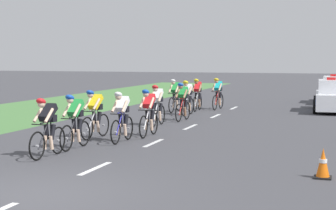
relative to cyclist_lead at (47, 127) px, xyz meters
name	(u,v)px	position (x,y,z in m)	size (l,w,h in m)	color
ground_plane	(36,194)	(1.77, -3.49, -0.79)	(160.00, 160.00, 0.00)	#424247
grass_verge	(28,111)	(-7.12, 10.51, -0.78)	(7.00, 60.00, 0.01)	#4C7F42
lane_markings_centre	(174,134)	(1.77, 5.07, -0.78)	(0.14, 21.60, 0.01)	white
cyclist_lead	(47,127)	(0.00, 0.00, 0.00)	(0.42, 1.72, 1.56)	black
cyclist_second	(75,121)	(0.06, 1.39, 0.00)	(0.42, 1.72, 1.56)	black
cyclist_third	(122,116)	(0.81, 2.93, 0.00)	(0.42, 1.72, 1.56)	black
cyclist_fourth	(95,113)	(-0.30, 3.41, 0.00)	(0.44, 1.72, 1.56)	black
cyclist_fifth	(149,112)	(1.16, 4.32, 0.00)	(0.42, 1.72, 1.56)	black
cyclist_sixth	(157,105)	(0.52, 7.01, 0.00)	(0.42, 1.72, 1.56)	black
cyclist_seventh	(183,101)	(0.93, 8.90, 0.00)	(0.43, 1.72, 1.56)	black
cyclist_eighth	(187,97)	(0.52, 11.02, 0.00)	(0.42, 1.72, 1.56)	black
cyclist_ninth	(175,95)	(-0.40, 12.15, 0.00)	(0.42, 1.72, 1.56)	black
cyclist_tenth	(218,93)	(1.17, 14.10, 0.00)	(0.44, 1.72, 1.56)	black
cyclist_eleventh	(197,94)	(0.42, 13.06, 0.00)	(0.42, 1.72, 1.56)	black
police_car_nearest	(336,97)	(6.62, 14.78, -0.11)	(2.17, 4.49, 1.59)	silver
traffic_cone_near	(323,164)	(6.76, -0.40, -0.48)	(0.36, 0.36, 0.64)	black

